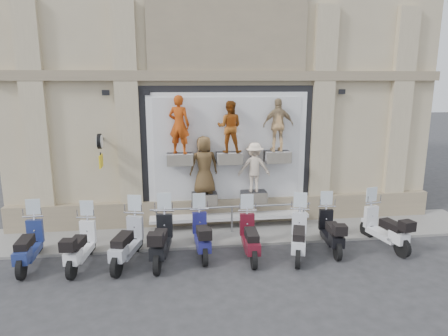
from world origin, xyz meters
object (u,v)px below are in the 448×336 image
at_px(scooter_c, 127,233).
at_px(scooter_a, 28,237).
at_px(clock_sign_bracket, 100,146).
at_px(scooter_g, 299,228).
at_px(scooter_i, 385,220).
at_px(scooter_h, 331,224).
at_px(scooter_e, 202,227).
at_px(scooter_b, 80,237).
at_px(guard_rail, 232,220).
at_px(scooter_f, 250,229).
at_px(scooter_d, 161,231).

bearing_deg(scooter_c, scooter_a, -168.97).
height_order(clock_sign_bracket, scooter_a, clock_sign_bracket).
relative_size(scooter_g, scooter_i, 1.00).
distance_m(scooter_g, scooter_h, 1.08).
xyz_separation_m(scooter_a, scooter_e, (4.47, 0.12, -0.02)).
bearing_deg(scooter_i, scooter_b, 168.90).
xyz_separation_m(clock_sign_bracket, scooter_e, (2.86, -1.79, -2.01)).
xyz_separation_m(guard_rail, scooter_c, (-3.01, -1.62, 0.37)).
distance_m(scooter_a, scooter_f, 5.75).
bearing_deg(scooter_b, scooter_e, 12.73).
relative_size(scooter_a, scooter_h, 1.04).
bearing_deg(scooter_d, scooter_i, 8.35).
distance_m(scooter_f, scooter_g, 1.33).
distance_m(scooter_c, scooter_d, 0.88).
height_order(scooter_b, scooter_i, scooter_i).
distance_m(guard_rail, scooter_c, 3.44).
xyz_separation_m(clock_sign_bracket, scooter_c, (0.89, -2.09, -1.96)).
distance_m(clock_sign_bracket, scooter_e, 3.93).
distance_m(clock_sign_bracket, scooter_a, 3.20).
bearing_deg(scooter_a, scooter_e, -0.63).
bearing_deg(scooter_f, scooter_g, -2.68).
bearing_deg(scooter_h, scooter_g, -157.43).
bearing_deg(scooter_e, guard_rail, 50.11).
distance_m(scooter_a, scooter_e, 4.47).
xyz_separation_m(clock_sign_bracket, scooter_a, (-1.61, -1.91, -2.00)).
height_order(scooter_c, scooter_e, scooter_c).
xyz_separation_m(scooter_d, scooter_h, (4.74, 0.13, -0.07)).
bearing_deg(guard_rail, clock_sign_bracket, 173.16).
bearing_deg(scooter_d, scooter_b, -172.31).
height_order(scooter_a, scooter_h, scooter_a).
distance_m(scooter_d, scooter_f, 2.37).
xyz_separation_m(scooter_a, scooter_g, (7.08, -0.33, 0.01)).
height_order(clock_sign_bracket, scooter_f, clock_sign_bracket).
height_order(scooter_c, scooter_f, scooter_c).
distance_m(scooter_f, scooter_h, 2.37).
xyz_separation_m(scooter_c, scooter_f, (3.26, -0.03, -0.04)).
height_order(scooter_b, scooter_d, scooter_d).
bearing_deg(scooter_i, scooter_h, 166.69).
bearing_deg(clock_sign_bracket, scooter_d, -49.52).
relative_size(scooter_e, scooter_h, 1.02).
distance_m(scooter_b, scooter_c, 1.17).
bearing_deg(scooter_h, scooter_a, -173.82).
bearing_deg(scooter_e, scooter_f, -15.95).
xyz_separation_m(clock_sign_bracket, scooter_g, (5.47, -2.24, -1.99)).
bearing_deg(scooter_d, guard_rail, 44.62).
bearing_deg(scooter_e, scooter_c, -173.30).
xyz_separation_m(scooter_c, scooter_i, (7.21, 0.10, -0.03)).
distance_m(scooter_b, scooter_h, 6.79).
bearing_deg(scooter_h, scooter_d, -171.99).
xyz_separation_m(scooter_e, scooter_i, (5.24, -0.19, 0.02)).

